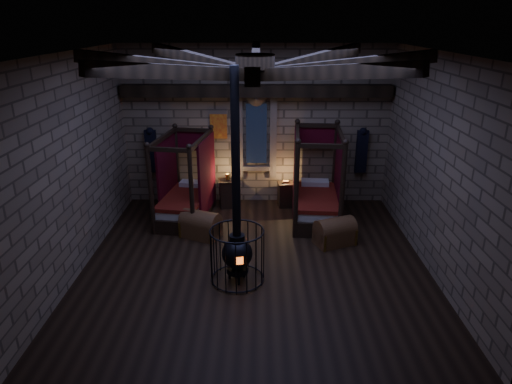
{
  "coord_description": "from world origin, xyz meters",
  "views": [
    {
      "loc": [
        0.08,
        -8.38,
        4.75
      ],
      "look_at": [
        0.01,
        0.6,
        1.34
      ],
      "focal_mm": 32.0,
      "sensor_mm": 36.0,
      "label": 1
    }
  ],
  "objects_px": {
    "trunk_left": "(201,225)",
    "stove": "(237,251)",
    "trunk_right": "(335,232)",
    "bed_left": "(186,198)",
    "bed_right": "(316,198)"
  },
  "relations": [
    {
      "from": "trunk_right",
      "to": "stove",
      "type": "bearing_deg",
      "value": -166.48
    },
    {
      "from": "trunk_left",
      "to": "trunk_right",
      "type": "relative_size",
      "value": 1.02
    },
    {
      "from": "bed_left",
      "to": "trunk_right",
      "type": "xyz_separation_m",
      "value": [
        3.54,
        -1.44,
        -0.24
      ]
    },
    {
      "from": "trunk_right",
      "to": "stove",
      "type": "height_order",
      "value": "stove"
    },
    {
      "from": "trunk_left",
      "to": "trunk_right",
      "type": "xyz_separation_m",
      "value": [
        3.05,
        -0.34,
        -0.01
      ]
    },
    {
      "from": "trunk_right",
      "to": "stove",
      "type": "relative_size",
      "value": 0.25
    },
    {
      "from": "stove",
      "to": "bed_right",
      "type": "bearing_deg",
      "value": 47.5
    },
    {
      "from": "bed_left",
      "to": "trunk_right",
      "type": "distance_m",
      "value": 3.83
    },
    {
      "from": "bed_left",
      "to": "trunk_left",
      "type": "height_order",
      "value": "bed_left"
    },
    {
      "from": "trunk_right",
      "to": "bed_right",
      "type": "bearing_deg",
      "value": 78.56
    },
    {
      "from": "bed_right",
      "to": "stove",
      "type": "distance_m",
      "value": 3.47
    },
    {
      "from": "trunk_right",
      "to": "bed_left",
      "type": "bearing_deg",
      "value": 135.14
    },
    {
      "from": "trunk_left",
      "to": "stove",
      "type": "bearing_deg",
      "value": -39.66
    },
    {
      "from": "bed_right",
      "to": "trunk_left",
      "type": "bearing_deg",
      "value": -155.1
    },
    {
      "from": "bed_left",
      "to": "bed_right",
      "type": "bearing_deg",
      "value": 7.69
    }
  ]
}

